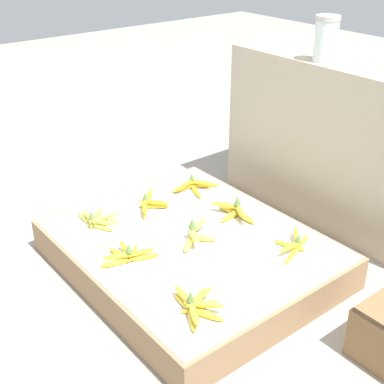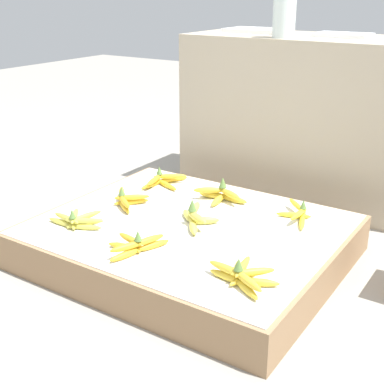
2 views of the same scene
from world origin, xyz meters
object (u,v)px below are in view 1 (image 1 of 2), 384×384
(banana_bunch_back_left, at_px, (194,186))
(banana_bunch_back_midleft, at_px, (235,211))
(banana_bunch_middle_left, at_px, (149,203))
(banana_bunch_back_midright, at_px, (295,244))
(banana_bunch_middle_midleft, at_px, (195,233))
(glass_jar, at_px, (326,39))
(banana_bunch_front_midright, at_px, (196,305))
(banana_bunch_front_left, at_px, (97,220))
(banana_bunch_front_midleft, at_px, (128,254))
(foam_tray_white, at_px, (314,42))

(banana_bunch_back_left, bearing_deg, banana_bunch_back_midleft, -4.19)
(banana_bunch_middle_left, distance_m, banana_bunch_back_midright, 0.72)
(banana_bunch_middle_left, relative_size, banana_bunch_middle_midleft, 0.90)
(glass_jar, bearing_deg, banana_bunch_front_midright, -70.24)
(banana_bunch_front_left, relative_size, banana_bunch_front_midleft, 0.99)
(banana_bunch_front_left, relative_size, banana_bunch_back_midright, 0.97)
(banana_bunch_front_midright, distance_m, banana_bunch_back_midright, 0.57)
(banana_bunch_front_left, relative_size, glass_jar, 1.19)
(banana_bunch_front_left, distance_m, banana_bunch_back_midright, 0.88)
(banana_bunch_middle_left, relative_size, banana_bunch_back_left, 0.80)
(banana_bunch_front_midleft, distance_m, glass_jar, 1.28)
(banana_bunch_back_left, xyz_separation_m, glass_jar, (0.36, 0.46, 0.72))
(banana_bunch_back_midleft, relative_size, glass_jar, 1.17)
(banana_bunch_front_midleft, bearing_deg, banana_bunch_middle_midleft, 80.59)
(banana_bunch_front_midleft, xyz_separation_m, banana_bunch_front_midright, (0.41, 0.01, 0.00))
(banana_bunch_middle_left, distance_m, banana_bunch_back_midleft, 0.41)
(banana_bunch_front_left, bearing_deg, banana_bunch_back_left, 89.15)
(banana_bunch_front_midleft, relative_size, banana_bunch_back_midleft, 1.02)
(banana_bunch_back_midright, height_order, foam_tray_white, foam_tray_white)
(banana_bunch_back_midleft, xyz_separation_m, foam_tray_white, (-0.24, 0.73, 0.63))
(glass_jar, bearing_deg, foam_tray_white, 137.00)
(banana_bunch_front_midleft, bearing_deg, banana_bunch_back_left, 117.96)
(banana_bunch_front_left, relative_size, banana_bunch_front_midright, 1.00)
(banana_bunch_front_left, xyz_separation_m, banana_bunch_front_midleft, (0.32, -0.04, 0.00))
(foam_tray_white, bearing_deg, banana_bunch_front_midright, -63.59)
(banana_bunch_front_left, bearing_deg, banana_bunch_back_midright, 38.22)
(banana_bunch_back_left, distance_m, banana_bunch_back_midleft, 0.33)
(banana_bunch_front_midleft, relative_size, banana_bunch_front_midright, 1.00)
(banana_bunch_middle_midleft, bearing_deg, banana_bunch_front_left, -144.83)
(banana_bunch_middle_midleft, distance_m, banana_bunch_back_midright, 0.42)
(banana_bunch_back_left, relative_size, glass_jar, 1.24)
(banana_bunch_front_midright, relative_size, banana_bunch_back_midleft, 1.01)
(banana_bunch_front_midleft, height_order, banana_bunch_back_left, same)
(banana_bunch_front_midright, relative_size, banana_bunch_back_midright, 0.97)
(banana_bunch_back_left, xyz_separation_m, banana_bunch_back_midleft, (0.33, -0.02, 0.01))
(banana_bunch_front_midright, relative_size, foam_tray_white, 0.82)
(banana_bunch_middle_midleft, height_order, glass_jar, glass_jar)
(banana_bunch_front_midleft, bearing_deg, banana_bunch_back_midright, 57.95)
(banana_bunch_back_midleft, xyz_separation_m, banana_bunch_back_midright, (0.35, 0.01, -0.01))
(banana_bunch_front_midright, relative_size, glass_jar, 1.19)
(banana_bunch_back_midleft, distance_m, foam_tray_white, 0.99)
(banana_bunch_front_left, relative_size, banana_bunch_middle_left, 1.20)
(banana_bunch_middle_left, xyz_separation_m, glass_jar, (0.35, 0.75, 0.72))
(banana_bunch_front_left, bearing_deg, banana_bunch_middle_midleft, 35.17)
(banana_bunch_back_midleft, height_order, banana_bunch_back_midright, banana_bunch_back_midleft)
(banana_bunch_front_midright, xyz_separation_m, banana_bunch_back_midright, (-0.05, 0.57, -0.00))
(banana_bunch_middle_left, height_order, banana_bunch_back_midleft, banana_bunch_back_midleft)
(banana_bunch_front_left, distance_m, banana_bunch_front_midleft, 0.33)
(banana_bunch_back_midleft, bearing_deg, banana_bunch_front_left, -122.35)
(banana_bunch_middle_left, xyz_separation_m, banana_bunch_back_left, (-0.01, 0.28, -0.00))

